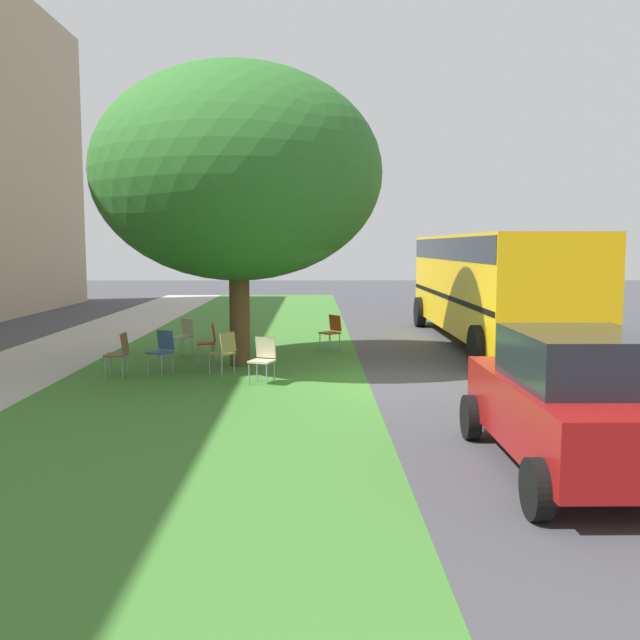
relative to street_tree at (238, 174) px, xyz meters
The scene contains 12 objects.
ground 5.39m from the street_tree, 124.56° to the right, with size 80.00×80.00×0.00m, color #424247.
grass_verge 4.58m from the street_tree, behind, with size 48.00×6.00×0.01m, color #3D752D.
street_tree is the anchor object (origin of this frame).
chair_0 4.71m from the street_tree, 43.04° to the right, with size 0.59×0.59×0.88m.
chair_1 4.17m from the street_tree, 45.41° to the left, with size 0.59×0.59×0.88m.
chair_2 4.20m from the street_tree, 162.27° to the right, with size 0.54×0.54×0.88m.
chair_3 4.01m from the street_tree, 122.47° to the left, with size 0.57×0.56×0.88m.
chair_4 3.70m from the street_tree, 62.40° to the left, with size 0.49×0.50×0.88m.
chair_5 3.80m from the street_tree, behind, with size 0.58×0.58×0.88m.
chair_6 4.45m from the street_tree, 120.02° to the left, with size 0.42×0.42×0.88m.
parked_car 9.27m from the street_tree, 147.91° to the right, with size 3.70×1.92×1.65m.
school_bus 7.51m from the street_tree, 62.29° to the right, with size 10.40×2.80×2.88m.
Camera 1 is at (-13.13, 1.25, 2.60)m, focal length 39.15 mm.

